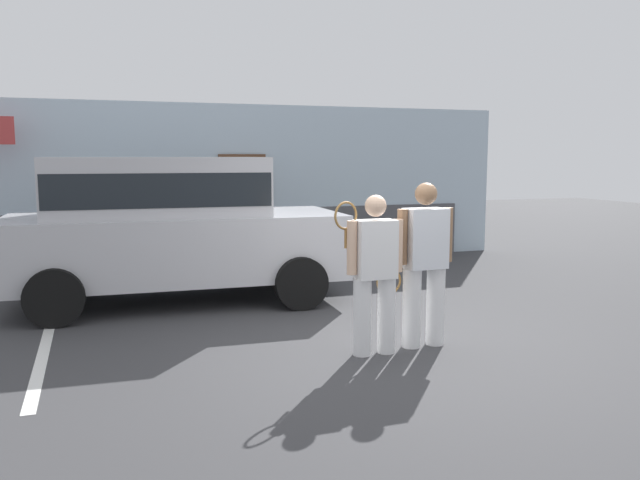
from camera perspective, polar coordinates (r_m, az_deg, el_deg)
The scene contains 7 objects.
ground_plane at distance 7.07m, azimuth 5.54°, elevation -9.57°, with size 40.00×40.00×0.00m, color #38383A.
parking_stripe_0 at distance 7.92m, azimuth -23.06°, elevation -8.25°, with size 0.12×4.40×0.01m, color silver.
house_frontage at distance 12.57m, azimuth -6.16°, elevation 4.48°, with size 10.46×0.40×3.04m.
parked_suv at distance 9.28m, azimuth -13.22°, elevation 1.56°, with size 4.68×2.32×2.05m.
tennis_player_man at distance 6.69m, azimuth 4.84°, elevation -2.82°, with size 0.76×0.26×1.67m.
tennis_player_woman at distance 7.04m, azimuth 9.20°, elevation -1.99°, with size 0.92×0.28×1.78m.
potted_plant_by_porch at distance 12.35m, azimuth 3.20°, elevation -0.25°, with size 0.57×0.57×0.75m.
Camera 1 is at (-2.86, -6.13, 2.06)m, focal length 36.18 mm.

